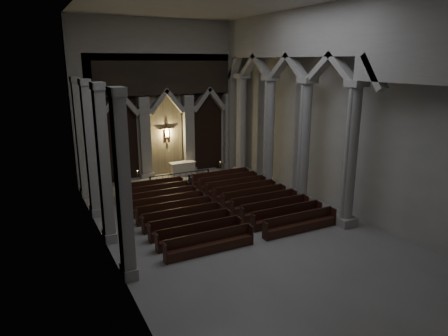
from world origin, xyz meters
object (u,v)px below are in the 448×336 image
object	(u,v)px
altar_rail	(180,177)
candle_stand_right	(220,173)
altar	(183,168)
pews	(216,206)
worshipper	(190,183)
candle_stand_left	(138,185)

from	to	relation	value
altar_rail	candle_stand_right	distance (m)	3.47
candle_stand_right	altar	bearing A→B (deg)	145.82
altar	altar_rail	bearing A→B (deg)	-115.93
candle_stand_right	pews	distance (m)	7.30
altar_rail	pews	xyz separation A→B (m)	(0.00, -6.17, -0.28)
candle_stand_right	worshipper	xyz separation A→B (m)	(-3.50, -2.30, 0.28)
altar_rail	worshipper	size ratio (longest dim) A/B	3.66
altar	candle_stand_left	size ratio (longest dim) A/B	1.41
altar_rail	candle_stand_left	distance (m)	3.19
altar_rail	pews	size ratio (longest dim) A/B	0.47
altar_rail	candle_stand_left	xyz separation A→B (m)	(-3.18, 0.10, -0.22)
altar_rail	pews	bearing A→B (deg)	-90.00
candle_stand_right	worshipper	world-z (taller)	candle_stand_right
altar_rail	worshipper	xyz separation A→B (m)	(-0.05, -2.04, 0.03)
worshipper	candle_stand_right	bearing A→B (deg)	20.30
altar	pews	size ratio (longest dim) A/B	0.20
altar	candle_stand_right	distance (m)	3.04
candle_stand_right	altar_rail	bearing A→B (deg)	-175.64
pews	altar_rail	bearing A→B (deg)	90.00
candle_stand_left	worshipper	bearing A→B (deg)	-34.45
candle_stand_right	pews	size ratio (longest dim) A/B	0.13
candle_stand_right	pews	world-z (taller)	candle_stand_right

